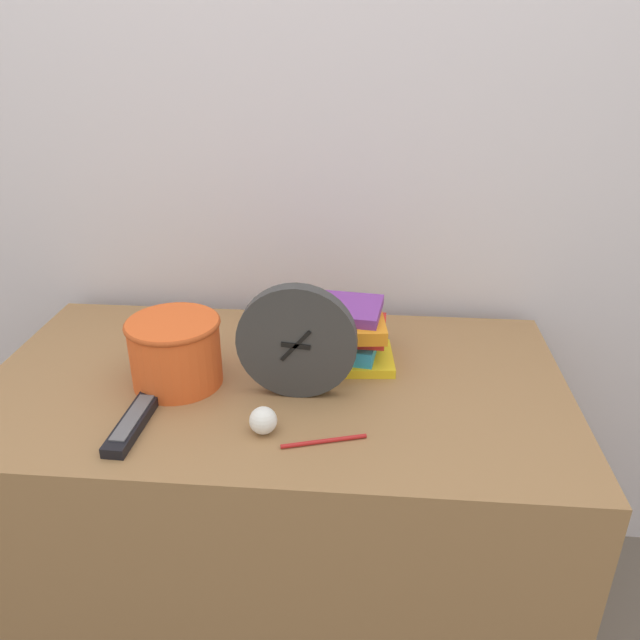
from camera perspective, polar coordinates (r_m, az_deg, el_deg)
name	(u,v)px	position (r m, az deg, el deg)	size (l,w,h in m)	color
wall_back	(295,127)	(1.56, -2.32, 17.18)	(6.00, 0.04, 2.40)	silver
desk	(280,514)	(1.55, -3.70, -17.28)	(1.22, 0.68, 0.75)	olive
desk_clock	(297,342)	(1.22, -2.15, -2.05)	(0.24, 0.04, 0.24)	#333333
book_stack	(340,332)	(1.37, 1.83, -1.15)	(0.24, 0.19, 0.13)	yellow
basket	(175,350)	(1.31, -13.09, -2.67)	(0.19, 0.19, 0.14)	#E05623
tv_remote	(133,422)	(1.23, -16.70, -8.90)	(0.05, 0.20, 0.02)	black
crumpled_paper_ball	(263,420)	(1.16, -5.22, -9.13)	(0.05, 0.05, 0.05)	white
pen	(324,441)	(1.14, 0.36, -11.02)	(0.15, 0.05, 0.01)	#B21E1E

